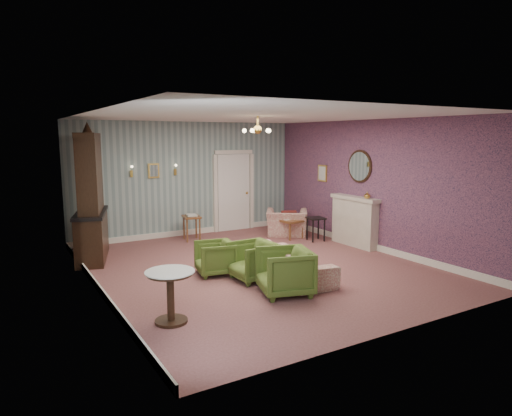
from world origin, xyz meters
TOP-DOWN VIEW (x-y plane):
  - floor at (0.00, 0.00)m, footprint 7.00×7.00m
  - ceiling at (0.00, 0.00)m, footprint 7.00×7.00m
  - wall_back at (0.00, 3.50)m, footprint 6.00×0.00m
  - wall_front at (0.00, -3.50)m, footprint 6.00×0.00m
  - wall_left at (-3.00, 0.00)m, footprint 0.00×7.00m
  - wall_right at (3.00, 0.00)m, footprint 0.00×7.00m
  - wall_right_floral at (2.98, 0.00)m, footprint 0.00×7.00m
  - door at (1.30, 3.46)m, footprint 1.12×0.12m
  - olive_chair_a at (-0.41, -1.55)m, footprint 0.95×0.98m
  - olive_chair_b at (-0.47, -0.63)m, footprint 0.70×0.75m
  - olive_chair_c at (-0.91, 0.00)m, footprint 0.74×0.77m
  - sofa_chintz at (0.22, -0.85)m, footprint 0.78×2.01m
  - wingback_chair at (2.13, 2.12)m, footprint 1.21×1.13m
  - dresser at (-2.65, 2.24)m, footprint 1.01×1.75m
  - fireplace at (2.86, 0.40)m, footprint 0.30×1.40m
  - mantel_vase at (2.84, 0.00)m, footprint 0.15×0.15m
  - oval_mirror at (2.96, 0.40)m, footprint 0.04×0.76m
  - framed_print at (2.97, 1.75)m, footprint 0.04×0.34m
  - coffee_table at (2.03, 2.00)m, footprint 0.62×0.99m
  - side_table_black at (2.39, 1.24)m, footprint 0.45×0.45m
  - pedestal_table at (-2.39, -1.71)m, footprint 0.68×0.68m
  - nesting_table at (-0.19, 2.84)m, footprint 0.48×0.57m
  - gilt_mirror_back at (-0.90, 3.46)m, footprint 0.28×0.06m
  - sconce_left at (-1.45, 3.44)m, footprint 0.16×0.12m
  - sconce_right at (-0.35, 3.44)m, footprint 0.16×0.12m
  - chandelier at (0.00, 0.00)m, footprint 0.56×0.56m
  - burgundy_cushion at (2.08, 1.97)m, footprint 0.41×0.28m

SIDE VIEW (x-z plane):
  - floor at x=0.00m, z-range 0.00..0.00m
  - coffee_table at x=2.03m, z-range 0.00..0.48m
  - side_table_black at x=2.39m, z-range 0.00..0.58m
  - nesting_table at x=-0.19m, z-range 0.00..0.66m
  - olive_chair_c at x=-0.91m, z-range 0.00..0.68m
  - pedestal_table at x=-2.39m, z-range 0.00..0.74m
  - olive_chair_b at x=-0.47m, z-range 0.00..0.75m
  - sofa_chintz at x=0.22m, z-range 0.00..0.77m
  - olive_chair_a at x=-0.41m, z-range 0.00..0.82m
  - wingback_chair at x=2.13m, z-range 0.00..0.89m
  - burgundy_cushion at x=2.08m, z-range 0.28..0.68m
  - fireplace at x=2.86m, z-range 0.00..1.16m
  - door at x=1.30m, z-range 0.00..2.16m
  - mantel_vase at x=2.84m, z-range 1.16..1.31m
  - dresser at x=-2.65m, z-range 0.00..2.76m
  - wall_back at x=0.00m, z-range -1.55..4.45m
  - wall_front at x=0.00m, z-range -1.55..4.45m
  - wall_left at x=-3.00m, z-range -2.05..4.95m
  - wall_right at x=3.00m, z-range -2.05..4.95m
  - wall_right_floral at x=2.98m, z-range -2.05..4.95m
  - framed_print at x=2.97m, z-range 1.39..1.81m
  - gilt_mirror_back at x=-0.90m, z-range 1.52..1.88m
  - sconce_left at x=-1.45m, z-range 1.55..1.85m
  - sconce_right at x=-0.35m, z-range 1.55..1.85m
  - oval_mirror at x=2.96m, z-range 1.43..2.27m
  - chandelier at x=0.00m, z-range 2.45..2.81m
  - ceiling at x=0.00m, z-range 2.90..2.90m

